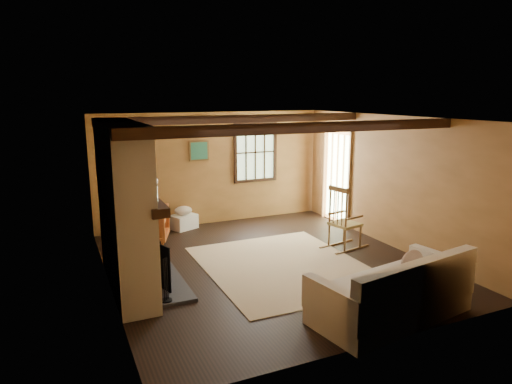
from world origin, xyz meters
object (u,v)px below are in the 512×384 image
sofa (395,295)px  armchair (147,224)px  laundry_basket (184,222)px  rocking_chair (343,222)px  fireplace (126,214)px

sofa → armchair: size_ratio=2.94×
laundry_basket → armchair: bearing=-146.5°
sofa → laundry_basket: bearing=96.6°
rocking_chair → laundry_basket: (-2.33, 2.39, -0.34)m
fireplace → rocking_chair: (3.83, 0.16, -0.61)m
fireplace → armchair: size_ratio=3.16×
fireplace → rocking_chair: fireplace is taller
sofa → armchair: (-2.24, 4.31, 0.04)m
laundry_basket → rocking_chair: bearing=-45.7°
fireplace → laundry_basket: fireplace is taller
fireplace → laundry_basket: (1.50, 2.55, -0.95)m
fireplace → sofa: 3.79m
rocking_chair → armchair: bearing=48.7°
laundry_basket → fireplace: bearing=-120.5°
rocking_chair → laundry_basket: bearing=32.7°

